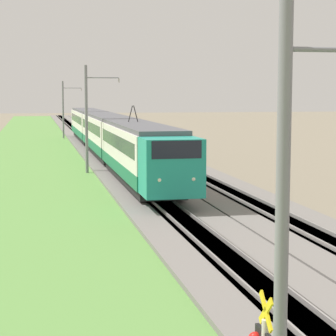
{
  "coord_description": "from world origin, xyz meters",
  "views": [
    {
      "loc": [
        -4.82,
        6.4,
        5.87
      ],
      "look_at": [
        26.47,
        0.0,
        2.25
      ],
      "focal_mm": 70.0,
      "sensor_mm": 36.0,
      "label": 1
    }
  ],
  "objects_px": {
    "catenary_mast_far": "(64,109)",
    "passenger_train": "(106,132)",
    "catenary_mast_mid": "(87,118)",
    "catenary_mast_near": "(286,224)"
  },
  "relations": [
    {
      "from": "catenary_mast_far",
      "to": "passenger_train",
      "type": "bearing_deg",
      "value": -174.52
    },
    {
      "from": "passenger_train",
      "to": "catenary_mast_far",
      "type": "xyz_separation_m",
      "value": [
        27.09,
        2.6,
        1.51
      ]
    },
    {
      "from": "catenary_mast_mid",
      "to": "catenary_mast_far",
      "type": "height_order",
      "value": "catenary_mast_mid"
    },
    {
      "from": "passenger_train",
      "to": "catenary_mast_mid",
      "type": "xyz_separation_m",
      "value": [
        -11.38,
        2.6,
        1.71
      ]
    },
    {
      "from": "passenger_train",
      "to": "catenary_mast_near",
      "type": "bearing_deg",
      "value": -2.98
    },
    {
      "from": "passenger_train",
      "to": "catenary_mast_far",
      "type": "bearing_deg",
      "value": -174.52
    },
    {
      "from": "catenary_mast_near",
      "to": "passenger_train",
      "type": "bearing_deg",
      "value": -2.98
    },
    {
      "from": "catenary_mast_near",
      "to": "catenary_mast_mid",
      "type": "bearing_deg",
      "value": 0.01
    },
    {
      "from": "passenger_train",
      "to": "catenary_mast_near",
      "type": "distance_m",
      "value": 49.94
    },
    {
      "from": "passenger_train",
      "to": "catenary_mast_far",
      "type": "distance_m",
      "value": 27.26
    }
  ]
}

